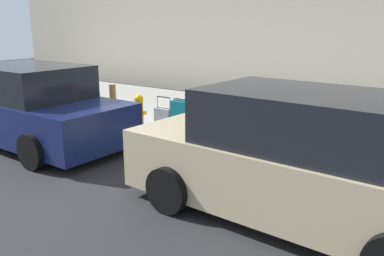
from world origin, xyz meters
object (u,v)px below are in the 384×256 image
suitcase_silver_6 (164,120)px  bollard_post (113,104)px  fire_hydrant (139,110)px  suitcase_red_4 (202,121)px  suitcase_black_1 (258,135)px  suitcase_navy_3 (221,126)px  parked_car_beige_0 (297,161)px  suitcase_olive_0 (284,140)px  suitcase_maroon_2 (239,125)px  suitcase_teal_5 (182,118)px  parking_meter (335,113)px  parked_car_navy_1 (30,107)px

suitcase_silver_6 → bollard_post: 1.47m
fire_hydrant → suitcase_red_4: bearing=-178.0°
suitcase_black_1 → suitcase_navy_3: bearing=-7.0°
suitcase_navy_3 → bollard_post: size_ratio=0.96×
parked_car_beige_0 → suitcase_black_1: bearing=-52.0°
suitcase_black_1 → fire_hydrant: (3.08, -0.04, 0.09)m
suitcase_olive_0 → suitcase_maroon_2: suitcase_maroon_2 is taller
suitcase_black_1 → parked_car_beige_0: (-1.52, 1.95, 0.34)m
fire_hydrant → parked_car_beige_0: 5.02m
suitcase_maroon_2 → suitcase_teal_5: suitcase_maroon_2 is taller
parked_car_beige_0 → suitcase_red_4: bearing=-35.5°
fire_hydrant → suitcase_black_1: bearing=179.3°
suitcase_maroon_2 → fire_hydrant: bearing=1.3°
suitcase_navy_3 → suitcase_teal_5: (0.94, 0.08, 0.06)m
parking_meter → suitcase_navy_3: bearing=4.7°
suitcase_navy_3 → fire_hydrant: 2.18m
suitcase_olive_0 → suitcase_teal_5: suitcase_teal_5 is taller
suitcase_olive_0 → suitcase_silver_6: bearing=1.2°
suitcase_red_4 → suitcase_teal_5: size_ratio=1.23×
suitcase_maroon_2 → parking_meter: size_ratio=0.81×
parked_car_beige_0 → parked_car_navy_1: 5.80m
parked_car_navy_1 → suitcase_teal_5: bearing=-141.0°
suitcase_navy_3 → suitcase_red_4: size_ratio=0.92×
fire_hydrant → suitcase_maroon_2: bearing=-178.7°
suitcase_navy_3 → parked_car_beige_0: (-2.42, 2.06, 0.33)m
suitcase_red_4 → suitcase_black_1: bearing=175.8°
suitcase_maroon_2 → bollard_post: suitcase_maroon_2 is taller
suitcase_silver_6 → parking_meter: size_ratio=0.62×
suitcase_olive_0 → suitcase_silver_6: (2.81, 0.06, 0.00)m
suitcase_teal_5 → suitcase_maroon_2: bearing=-177.3°
parking_meter → parked_car_navy_1: 6.00m
fire_hydrant → parking_meter: (-4.36, -0.25, 0.44)m
suitcase_olive_0 → parking_meter: 1.00m
suitcase_olive_0 → parked_car_beige_0: parked_car_beige_0 is taller
parked_car_navy_1 → fire_hydrant: bearing=-121.2°
suitcase_teal_5 → fire_hydrant: (1.24, -0.00, 0.03)m
suitcase_black_1 → suitcase_maroon_2: (0.47, -0.10, 0.09)m
suitcase_black_1 → suitcase_red_4: bearing=-4.2°
suitcase_red_4 → fire_hydrant: suitcase_red_4 is taller
suitcase_navy_3 → suitcase_red_4: suitcase_red_4 is taller
suitcase_olive_0 → suitcase_black_1: suitcase_olive_0 is taller
suitcase_teal_5 → parked_car_navy_1: (2.44, 1.98, 0.26)m
parked_car_beige_0 → suitcase_navy_3: bearing=-40.4°
suitcase_red_4 → parking_meter: size_ratio=0.76×
suitcase_maroon_2 → suitcase_teal_5: (1.37, 0.06, -0.02)m
suitcase_navy_3 → suitcase_silver_6: bearing=3.3°
suitcase_red_4 → suitcase_teal_5: (0.49, 0.07, 0.00)m
suitcase_silver_6 → parking_meter: parking_meter is taller
suitcase_olive_0 → suitcase_navy_3: suitcase_navy_3 is taller
suitcase_red_4 → parked_car_beige_0: parked_car_beige_0 is taller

